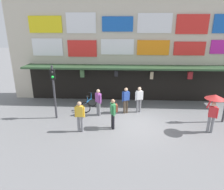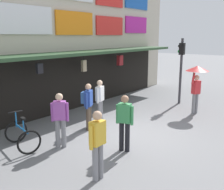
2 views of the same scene
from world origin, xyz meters
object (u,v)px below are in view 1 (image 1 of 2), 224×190
at_px(pedestrian_in_purple, 139,98).
at_px(pedestrian_in_blue, 126,98).
at_px(bicycle_parked, 89,104).
at_px(pedestrian_in_black, 98,101).
at_px(pedestrian_in_yellow, 80,115).
at_px(traffic_light_near, 53,84).
at_px(pedestrian_with_umbrella, 214,103).
at_px(pedestrian_in_white, 113,112).

relative_size(pedestrian_in_purple, pedestrian_in_blue, 1.00).
distance_m(bicycle_parked, pedestrian_in_purple, 3.33).
bearing_deg(pedestrian_in_blue, pedestrian_in_black, -165.52).
bearing_deg(pedestrian_in_blue, pedestrian_in_yellow, -133.10).
xyz_separation_m(traffic_light_near, pedestrian_in_purple, (5.00, 1.15, -1.19)).
xyz_separation_m(pedestrian_in_blue, pedestrian_in_yellow, (-2.37, -2.54, -0.04)).
bearing_deg(traffic_light_near, pedestrian_in_purple, 12.92).
relative_size(bicycle_parked, pedestrian_in_yellow, 0.77).
bearing_deg(bicycle_parked, pedestrian_with_umbrella, -21.56).
bearing_deg(pedestrian_in_purple, pedestrian_with_umbrella, -34.49).
height_order(traffic_light_near, pedestrian_in_yellow, traffic_light_near).
height_order(pedestrian_in_purple, pedestrian_in_blue, same).
height_order(traffic_light_near, pedestrian_in_blue, traffic_light_near).
xyz_separation_m(pedestrian_in_black, pedestrian_in_yellow, (-0.71, -2.11, 0.00)).
height_order(bicycle_parked, pedestrian_in_white, pedestrian_in_white).
xyz_separation_m(traffic_light_near, pedestrian_with_umbrella, (8.52, -1.27, -0.50)).
bearing_deg(pedestrian_with_umbrella, pedestrian_in_black, 163.22).
bearing_deg(bicycle_parked, traffic_light_near, -140.80).
relative_size(pedestrian_in_purple, pedestrian_in_yellow, 1.00).
bearing_deg(pedestrian_in_black, pedestrian_in_blue, 14.48).
relative_size(bicycle_parked, pedestrian_in_white, 0.77).
distance_m(pedestrian_with_umbrella, pedestrian_in_purple, 4.33).
distance_m(traffic_light_near, pedestrian_in_black, 2.81).
distance_m(pedestrian_with_umbrella, pedestrian_in_black, 6.34).
xyz_separation_m(bicycle_parked, pedestrian_in_white, (1.75, -2.53, 0.59)).
distance_m(traffic_light_near, pedestrian_in_blue, 4.42).
bearing_deg(pedestrian_in_black, pedestrian_in_purple, 13.38).
height_order(pedestrian_with_umbrella, pedestrian_in_purple, pedestrian_with_umbrella).
height_order(pedestrian_with_umbrella, pedestrian_in_black, pedestrian_with_umbrella).
bearing_deg(pedestrian_with_umbrella, pedestrian_in_white, 178.22).
relative_size(traffic_light_near, pedestrian_with_umbrella, 1.54).
relative_size(pedestrian_in_purple, pedestrian_in_white, 1.00).
bearing_deg(pedestrian_in_purple, pedestrian_in_blue, -168.79).
bearing_deg(pedestrian_in_yellow, pedestrian_in_blue, 46.90).
distance_m(pedestrian_in_black, pedestrian_in_yellow, 2.22).
height_order(traffic_light_near, pedestrian_in_purple, traffic_light_near).
distance_m(pedestrian_in_purple, pedestrian_in_black, 2.59).
bearing_deg(pedestrian_in_purple, pedestrian_in_black, -166.62).
relative_size(pedestrian_with_umbrella, pedestrian_in_black, 1.24).
xyz_separation_m(bicycle_parked, pedestrian_in_purple, (3.27, -0.27, 0.55)).
distance_m(bicycle_parked, pedestrian_in_yellow, 3.02).
height_order(bicycle_parked, pedestrian_in_blue, pedestrian_in_blue).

